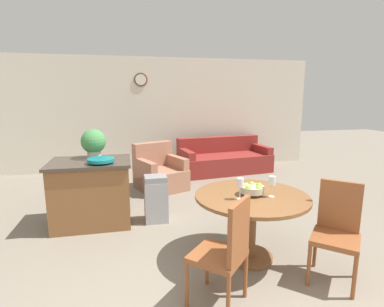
% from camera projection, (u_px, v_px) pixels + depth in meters
% --- Properties ---
extents(wall_back, '(8.00, 0.09, 2.70)m').
position_uv_depth(wall_back, '(155.00, 114.00, 7.33)').
color(wall_back, silver).
rests_on(wall_back, ground_plane).
extents(dining_table, '(1.23, 1.23, 0.74)m').
position_uv_depth(dining_table, '(251.00, 210.00, 3.26)').
color(dining_table, brown).
rests_on(dining_table, ground_plane).
extents(dining_chair_near_left, '(0.59, 0.59, 0.97)m').
position_uv_depth(dining_chair_near_left, '(226.00, 249.00, 2.52)').
color(dining_chair_near_left, brown).
rests_on(dining_chair_near_left, ground_plane).
extents(dining_chair_near_right, '(0.59, 0.59, 0.97)m').
position_uv_depth(dining_chair_near_right, '(337.00, 228.00, 2.92)').
color(dining_chair_near_right, brown).
rests_on(dining_chair_near_right, ground_plane).
extents(fruit_bowl, '(0.26, 0.26, 0.13)m').
position_uv_depth(fruit_bowl, '(252.00, 189.00, 3.22)').
color(fruit_bowl, '#B7B29E').
rests_on(fruit_bowl, dining_table).
extents(wine_glass_left, '(0.07, 0.07, 0.23)m').
position_uv_depth(wine_glass_left, '(240.00, 184.00, 3.06)').
color(wine_glass_left, silver).
rests_on(wine_glass_left, dining_table).
extents(wine_glass_right, '(0.07, 0.07, 0.23)m').
position_uv_depth(wine_glass_right, '(272.00, 182.00, 3.14)').
color(wine_glass_right, silver).
rests_on(wine_glass_right, dining_table).
extents(kitchen_island, '(1.09, 0.82, 0.91)m').
position_uv_depth(kitchen_island, '(92.00, 192.00, 4.22)').
color(kitchen_island, brown).
rests_on(kitchen_island, ground_plane).
extents(teal_bowl, '(0.35, 0.35, 0.07)m').
position_uv_depth(teal_bowl, '(101.00, 160.00, 3.98)').
color(teal_bowl, '#147A7F').
rests_on(teal_bowl, kitchen_island).
extents(potted_plant, '(0.35, 0.35, 0.42)m').
position_uv_depth(potted_plant, '(94.00, 142.00, 4.27)').
color(potted_plant, beige).
rests_on(potted_plant, kitchen_island).
extents(trash_bin, '(0.32, 0.29, 0.68)m').
position_uv_depth(trash_bin, '(156.00, 199.00, 4.31)').
color(trash_bin, '#9E9EA3').
rests_on(trash_bin, ground_plane).
extents(couch, '(2.21, 1.22, 0.80)m').
position_uv_depth(couch, '(224.00, 160.00, 7.18)').
color(couch, maroon).
rests_on(couch, ground_plane).
extents(armchair, '(1.07, 1.09, 0.88)m').
position_uv_depth(armchair, '(160.00, 174.00, 5.84)').
color(armchair, '#A87056').
rests_on(armchair, ground_plane).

